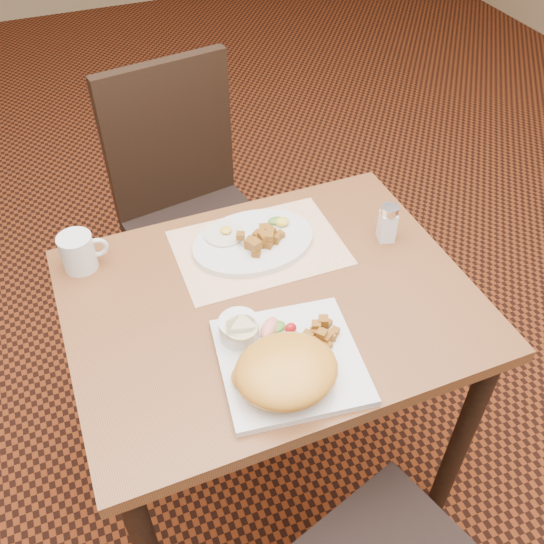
% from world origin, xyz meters
% --- Properties ---
extents(ground, '(8.00, 8.00, 0.00)m').
position_xyz_m(ground, '(0.00, 0.00, 0.00)').
color(ground, black).
rests_on(ground, ground).
extents(table, '(0.90, 0.70, 0.75)m').
position_xyz_m(table, '(0.00, 0.00, 0.64)').
color(table, brown).
rests_on(table, ground).
extents(chair_far, '(0.48, 0.49, 0.97)m').
position_xyz_m(chair_far, '(-0.01, 0.68, 0.54)').
color(chair_far, black).
rests_on(chair_far, ground).
extents(placemat, '(0.40, 0.29, 0.00)m').
position_xyz_m(placemat, '(0.04, 0.16, 0.75)').
color(placemat, white).
rests_on(placemat, table).
extents(plate_square, '(0.32, 0.32, 0.02)m').
position_xyz_m(plate_square, '(-0.03, -0.19, 0.76)').
color(plate_square, silver).
rests_on(plate_square, table).
extents(plate_oval, '(0.32, 0.24, 0.02)m').
position_xyz_m(plate_oval, '(0.03, 0.18, 0.76)').
color(plate_oval, silver).
rests_on(plate_oval, placemat).
extents(hollandaise_mound, '(0.20, 0.18, 0.07)m').
position_xyz_m(hollandaise_mound, '(-0.07, -0.24, 0.80)').
color(hollandaise_mound, gold).
rests_on(hollandaise_mound, plate_square).
extents(ramekin, '(0.08, 0.09, 0.05)m').
position_xyz_m(ramekin, '(-0.11, -0.09, 0.79)').
color(ramekin, silver).
rests_on(ramekin, plate_square).
extents(garnish_sq, '(0.09, 0.07, 0.03)m').
position_xyz_m(garnish_sq, '(-0.03, -0.11, 0.78)').
color(garnish_sq, '#387223').
rests_on(garnish_sq, plate_square).
extents(fried_egg, '(0.10, 0.10, 0.02)m').
position_xyz_m(fried_egg, '(-0.03, 0.22, 0.77)').
color(fried_egg, white).
rests_on(fried_egg, plate_oval).
extents(garnish_ov, '(0.05, 0.05, 0.02)m').
position_xyz_m(garnish_ov, '(0.11, 0.21, 0.78)').
color(garnish_ov, '#387223').
rests_on(garnish_ov, plate_oval).
extents(salt_shaker, '(0.05, 0.05, 0.10)m').
position_xyz_m(salt_shaker, '(0.34, 0.08, 0.80)').
color(salt_shaker, white).
rests_on(salt_shaker, table).
extents(coffee_mug, '(0.11, 0.08, 0.09)m').
position_xyz_m(coffee_mug, '(-0.37, 0.26, 0.80)').
color(coffee_mug, silver).
rests_on(coffee_mug, table).
extents(home_fries_sq, '(0.10, 0.10, 0.03)m').
position_xyz_m(home_fries_sq, '(0.04, -0.17, 0.78)').
color(home_fries_sq, '#9A5E18').
rests_on(home_fries_sq, plate_square).
extents(home_fries_ov, '(0.12, 0.10, 0.04)m').
position_xyz_m(home_fries_ov, '(0.05, 0.16, 0.78)').
color(home_fries_ov, '#9A5E18').
rests_on(home_fries_ov, plate_oval).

